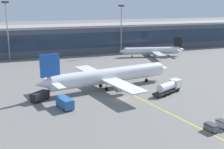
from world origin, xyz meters
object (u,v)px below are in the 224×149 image
object	(u,v)px
lavatory_truck	(65,102)
crew_van	(40,96)
baggage_cart_1	(223,124)
commuter_jet_far	(152,51)
main_airliner	(109,76)
baggage_cart_0	(211,127)
fuel_tanker	(169,87)

from	to	relation	value
lavatory_truck	crew_van	size ratio (longest dim) A/B	1.18
baggage_cart_1	commuter_jet_far	xyz separation A→B (m)	(24.52, 74.59, 2.00)
main_airliner	baggage_cart_0	distance (m)	35.26
fuel_tanker	baggage_cart_0	world-z (taller)	fuel_tanker
main_airliner	fuel_tanker	distance (m)	17.17
lavatory_truck	commuter_jet_far	distance (m)	73.71
fuel_tanker	crew_van	size ratio (longest dim) A/B	2.08
baggage_cart_0	baggage_cart_1	world-z (taller)	same
fuel_tanker	baggage_cart_1	size ratio (longest dim) A/B	3.80
baggage_cart_1	fuel_tanker	bearing A→B (deg)	84.79
baggage_cart_0	commuter_jet_far	distance (m)	80.01
fuel_tanker	main_airliner	bearing A→B (deg)	143.38
baggage_cart_1	crew_van	bearing A→B (deg)	137.18
main_airliner	baggage_cart_1	size ratio (longest dim) A/B	15.33
main_airliner	baggage_cart_1	distance (m)	35.72
main_airliner	lavatory_truck	world-z (taller)	main_airliner
lavatory_truck	crew_van	distance (m)	8.92
lavatory_truck	baggage_cart_1	distance (m)	34.61
fuel_tanker	crew_van	bearing A→B (deg)	170.21
fuel_tanker	baggage_cart_1	world-z (taller)	fuel_tanker
main_airliner	crew_van	size ratio (longest dim) A/B	8.38
baggage_cart_1	commuter_jet_far	bearing A→B (deg)	71.80
fuel_tanker	baggage_cart_0	distance (m)	24.55
main_airliner	baggage_cart_1	xyz separation A→B (m)	(11.54, -33.67, -2.97)
baggage_cart_0	commuter_jet_far	bearing A→B (deg)	69.75
fuel_tanker	commuter_jet_far	distance (m)	55.79
baggage_cart_0	baggage_cart_1	distance (m)	3.20
main_airliner	lavatory_truck	size ratio (longest dim) A/B	7.07
fuel_tanker	commuter_jet_far	xyz separation A→B (m)	(22.38, 51.09, 1.04)
lavatory_truck	baggage_cart_1	bearing A→B (deg)	-39.01
lavatory_truck	commuter_jet_far	xyz separation A→B (m)	(51.41, 52.80, 1.36)
main_airliner	lavatory_truck	distance (m)	19.55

